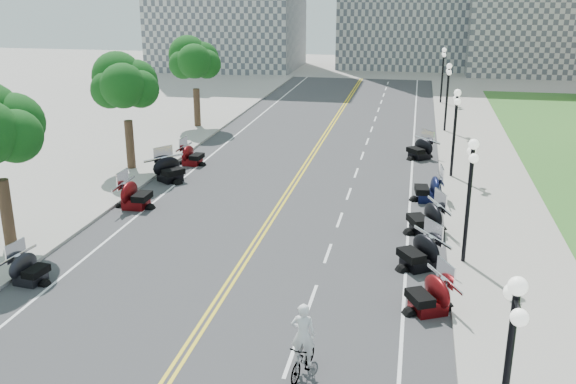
# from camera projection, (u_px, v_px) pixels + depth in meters

# --- Properties ---
(ground) EXTENTS (160.00, 160.00, 0.00)m
(ground) POSITION_uv_depth(u_px,v_px,m) (226.00, 290.00, 23.34)
(ground) COLOR gray
(road) EXTENTS (16.00, 90.00, 0.01)m
(road) POSITION_uv_depth(u_px,v_px,m) (282.00, 202.00, 32.65)
(road) COLOR #333335
(road) RESTS_ON ground
(centerline_yellow_a) EXTENTS (0.12, 90.00, 0.00)m
(centerline_yellow_a) POSITION_uv_depth(u_px,v_px,m) (280.00, 202.00, 32.67)
(centerline_yellow_a) COLOR yellow
(centerline_yellow_a) RESTS_ON road
(centerline_yellow_b) EXTENTS (0.12, 90.00, 0.00)m
(centerline_yellow_b) POSITION_uv_depth(u_px,v_px,m) (284.00, 202.00, 32.63)
(centerline_yellow_b) COLOR yellow
(centerline_yellow_b) RESTS_ON road
(edge_line_north) EXTENTS (0.12, 90.00, 0.00)m
(edge_line_north) POSITION_uv_depth(u_px,v_px,m) (409.00, 210.00, 31.45)
(edge_line_north) COLOR white
(edge_line_north) RESTS_ON road
(edge_line_south) EXTENTS (0.12, 90.00, 0.00)m
(edge_line_south) POSITION_uv_depth(u_px,v_px,m) (164.00, 194.00, 33.85)
(edge_line_south) COLOR white
(edge_line_south) RESTS_ON road
(lane_dash_5) EXTENTS (0.12, 2.00, 0.00)m
(lane_dash_5) POSITION_uv_depth(u_px,v_px,m) (290.00, 359.00, 19.01)
(lane_dash_5) COLOR white
(lane_dash_5) RESTS_ON road
(lane_dash_6) EXTENTS (0.12, 2.00, 0.00)m
(lane_dash_6) POSITION_uv_depth(u_px,v_px,m) (312.00, 298.00, 22.73)
(lane_dash_6) COLOR white
(lane_dash_6) RESTS_ON road
(lane_dash_7) EXTENTS (0.12, 2.00, 0.00)m
(lane_dash_7) POSITION_uv_depth(u_px,v_px,m) (328.00, 253.00, 26.46)
(lane_dash_7) COLOR white
(lane_dash_7) RESTS_ON road
(lane_dash_8) EXTENTS (0.12, 2.00, 0.00)m
(lane_dash_8) POSITION_uv_depth(u_px,v_px,m) (340.00, 220.00, 30.19)
(lane_dash_8) COLOR white
(lane_dash_8) RESTS_ON road
(lane_dash_9) EXTENTS (0.12, 2.00, 0.00)m
(lane_dash_9) POSITION_uv_depth(u_px,v_px,m) (349.00, 194.00, 33.92)
(lane_dash_9) COLOR white
(lane_dash_9) RESTS_ON road
(lane_dash_10) EXTENTS (0.12, 2.00, 0.00)m
(lane_dash_10) POSITION_uv_depth(u_px,v_px,m) (356.00, 173.00, 37.64)
(lane_dash_10) COLOR white
(lane_dash_10) RESTS_ON road
(lane_dash_11) EXTENTS (0.12, 2.00, 0.00)m
(lane_dash_11) POSITION_uv_depth(u_px,v_px,m) (362.00, 156.00, 41.37)
(lane_dash_11) COLOR white
(lane_dash_11) RESTS_ON road
(lane_dash_12) EXTENTS (0.12, 2.00, 0.00)m
(lane_dash_12) POSITION_uv_depth(u_px,v_px,m) (367.00, 141.00, 45.10)
(lane_dash_12) COLOR white
(lane_dash_12) RESTS_ON road
(lane_dash_13) EXTENTS (0.12, 2.00, 0.00)m
(lane_dash_13) POSITION_uv_depth(u_px,v_px,m) (372.00, 129.00, 48.82)
(lane_dash_13) COLOR white
(lane_dash_13) RESTS_ON road
(lane_dash_14) EXTENTS (0.12, 2.00, 0.00)m
(lane_dash_14) POSITION_uv_depth(u_px,v_px,m) (375.00, 119.00, 52.55)
(lane_dash_14) COLOR white
(lane_dash_14) RESTS_ON road
(lane_dash_15) EXTENTS (0.12, 2.00, 0.00)m
(lane_dash_15) POSITION_uv_depth(u_px,v_px,m) (378.00, 110.00, 56.28)
(lane_dash_15) COLOR white
(lane_dash_15) RESTS_ON road
(lane_dash_16) EXTENTS (0.12, 2.00, 0.00)m
(lane_dash_16) POSITION_uv_depth(u_px,v_px,m) (381.00, 102.00, 60.00)
(lane_dash_16) COLOR white
(lane_dash_16) RESTS_ON road
(lane_dash_17) EXTENTS (0.12, 2.00, 0.00)m
(lane_dash_17) POSITION_uv_depth(u_px,v_px,m) (384.00, 95.00, 63.73)
(lane_dash_17) COLOR white
(lane_dash_17) RESTS_ON road
(lane_dash_18) EXTENTS (0.12, 2.00, 0.00)m
(lane_dash_18) POSITION_uv_depth(u_px,v_px,m) (386.00, 89.00, 67.46)
(lane_dash_18) COLOR white
(lane_dash_18) RESTS_ON road
(lane_dash_19) EXTENTS (0.12, 2.00, 0.00)m
(lane_dash_19) POSITION_uv_depth(u_px,v_px,m) (388.00, 83.00, 71.18)
(lane_dash_19) COLOR white
(lane_dash_19) RESTS_ON road
(sidewalk_north) EXTENTS (5.00, 90.00, 0.15)m
(sidewalk_north) POSITION_uv_depth(u_px,v_px,m) (496.00, 215.00, 30.67)
(sidewalk_north) COLOR #9E9991
(sidewalk_north) RESTS_ON ground
(sidewalk_south) EXTENTS (5.00, 90.00, 0.15)m
(sidewalk_south) POSITION_uv_depth(u_px,v_px,m) (92.00, 188.00, 34.60)
(sidewalk_south) COLOR #9E9991
(sidewalk_south) RESTS_ON ground
(street_lamp_2) EXTENTS (0.50, 1.20, 4.90)m
(street_lamp_2) POSITION_uv_depth(u_px,v_px,m) (468.00, 202.00, 24.64)
(street_lamp_2) COLOR black
(street_lamp_2) RESTS_ON sidewalk_north
(street_lamp_3) EXTENTS (0.50, 1.20, 4.90)m
(street_lamp_3) POSITION_uv_depth(u_px,v_px,m) (454.00, 134.00, 35.83)
(street_lamp_3) COLOR black
(street_lamp_3) RESTS_ON sidewalk_north
(street_lamp_4) EXTENTS (0.50, 1.20, 4.90)m
(street_lamp_4) POSITION_uv_depth(u_px,v_px,m) (447.00, 98.00, 47.01)
(street_lamp_4) COLOR black
(street_lamp_4) RESTS_ON sidewalk_north
(street_lamp_5) EXTENTS (0.50, 1.20, 4.90)m
(street_lamp_5) POSITION_uv_depth(u_px,v_px,m) (442.00, 76.00, 58.19)
(street_lamp_5) COLOR black
(street_lamp_5) RESTS_ON sidewalk_north
(tree_3) EXTENTS (4.80, 4.80, 9.20)m
(tree_3) POSITION_uv_depth(u_px,v_px,m) (126.00, 91.00, 36.78)
(tree_3) COLOR #235619
(tree_3) RESTS_ON sidewalk_south
(tree_4) EXTENTS (4.80, 4.80, 9.20)m
(tree_4) POSITION_uv_depth(u_px,v_px,m) (195.00, 65.00, 47.96)
(tree_4) COLOR #235619
(tree_4) RESTS_ON sidewalk_south
(motorcycle_n_5) EXTENTS (2.74, 2.74, 1.42)m
(motorcycle_n_5) POSITION_uv_depth(u_px,v_px,m) (429.00, 293.00, 21.58)
(motorcycle_n_5) COLOR #590A0C
(motorcycle_n_5) RESTS_ON road
(motorcycle_n_6) EXTENTS (2.97, 2.97, 1.50)m
(motorcycle_n_6) POSITION_uv_depth(u_px,v_px,m) (419.00, 250.00, 24.91)
(motorcycle_n_6) COLOR black
(motorcycle_n_6) RESTS_ON road
(motorcycle_n_7) EXTENTS (2.87, 2.87, 1.55)m
(motorcycle_n_7) POSITION_uv_depth(u_px,v_px,m) (426.00, 217.00, 28.41)
(motorcycle_n_7) COLOR black
(motorcycle_n_7) RESTS_ON road
(motorcycle_n_8) EXTENTS (2.33, 2.33, 1.49)m
(motorcycle_n_8) POSITION_uv_depth(u_px,v_px,m) (429.00, 187.00, 32.60)
(motorcycle_n_8) COLOR black
(motorcycle_n_8) RESTS_ON road
(motorcycle_n_10) EXTENTS (2.91, 2.91, 1.45)m
(motorcycle_n_10) POSITION_uv_depth(u_px,v_px,m) (420.00, 148.00, 40.49)
(motorcycle_n_10) COLOR black
(motorcycle_n_10) RESTS_ON road
(motorcycle_s_5) EXTENTS (2.04, 2.04, 1.27)m
(motorcycle_s_5) POSITION_uv_depth(u_px,v_px,m) (29.00, 267.00, 23.69)
(motorcycle_s_5) COLOR black
(motorcycle_s_5) RESTS_ON road
(motorcycle_s_7) EXTENTS (2.17, 2.17, 1.52)m
(motorcycle_s_7) POSITION_uv_depth(u_px,v_px,m) (135.00, 193.00, 31.60)
(motorcycle_s_7) COLOR #590A0C
(motorcycle_s_7) RESTS_ON road
(motorcycle_s_8) EXTENTS (3.06, 3.06, 1.53)m
(motorcycle_s_8) POSITION_uv_depth(u_px,v_px,m) (170.00, 168.00, 35.88)
(motorcycle_s_8) COLOR black
(motorcycle_s_8) RESTS_ON road
(motorcycle_s_9) EXTENTS (2.09, 2.09, 1.36)m
(motorcycle_s_9) POSITION_uv_depth(u_px,v_px,m) (192.00, 154.00, 39.13)
(motorcycle_s_9) COLOR #590A0C
(motorcycle_s_9) RESTS_ON road
(bicycle) EXTENTS (0.85, 1.82, 1.06)m
(bicycle) POSITION_uv_depth(u_px,v_px,m) (303.00, 358.00, 18.13)
(bicycle) COLOR #A51414
(bicycle) RESTS_ON road
(cyclist_rider) EXTENTS (0.69, 0.45, 1.90)m
(cyclist_rider) POSITION_uv_depth(u_px,v_px,m) (303.00, 312.00, 17.67)
(cyclist_rider) COLOR white
(cyclist_rider) RESTS_ON bicycle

